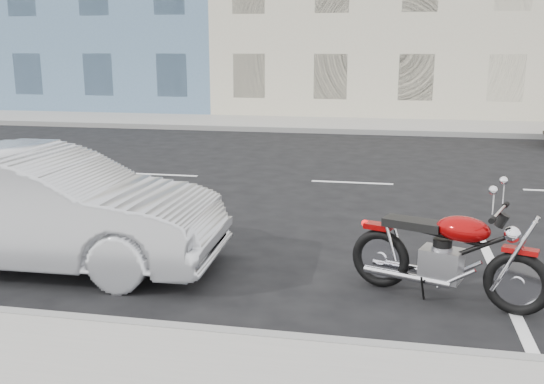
{
  "coord_description": "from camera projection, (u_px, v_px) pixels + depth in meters",
  "views": [
    {
      "loc": [
        -1.31,
        -11.77,
        2.59
      ],
      "look_at": [
        -2.75,
        -4.39,
        0.8
      ],
      "focal_mm": 40.0,
      "sensor_mm": 36.0,
      "label": 1
    }
  ],
  "objects": [
    {
      "name": "sidewalk_far",
      "position": [
        281.0,
        123.0,
        20.82
      ],
      "size": [
        80.0,
        3.4,
        0.15
      ],
      "primitive_type": "cube",
      "color": "gray",
      "rests_on": "ground"
    },
    {
      "name": "curb_far",
      "position": [
        272.0,
        130.0,
        19.19
      ],
      "size": [
        80.0,
        0.12,
        0.16
      ],
      "primitive_type": "cube",
      "color": "gray",
      "rests_on": "ground"
    },
    {
      "name": "motorcycle",
      "position": [
        522.0,
        270.0,
        5.91
      ],
      "size": [
        2.0,
        0.95,
        1.05
      ],
      "rotation": [
        0.0,
        0.0,
        -0.35
      ],
      "color": "black",
      "rests_on": "ground"
    },
    {
      "name": "sedan_silver",
      "position": [
        41.0,
        208.0,
        7.26
      ],
      "size": [
        4.41,
        1.65,
        1.44
      ],
      "primitive_type": "imported",
      "rotation": [
        0.0,
        0.0,
        1.6
      ],
      "color": "#B3B5BB",
      "rests_on": "ground"
    },
    {
      "name": "ground",
      "position": [
        457.0,
        187.0,
        11.59
      ],
      "size": [
        120.0,
        120.0,
        0.0
      ],
      "primitive_type": "plane",
      "color": "black",
      "rests_on": "ground"
    }
  ]
}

